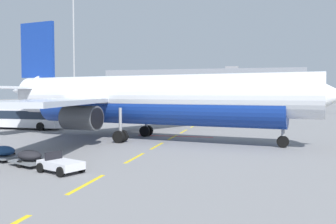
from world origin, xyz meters
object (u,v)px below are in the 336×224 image
(fuel_service_truck, at_px, (20,111))
(baggage_train, at_px, (16,155))
(apron_light_mast_near, at_px, (74,28))
(airliner_foreground, at_px, (147,99))
(airliner_far_right, at_px, (123,97))
(apron_shuttle_bus, at_px, (18,115))

(fuel_service_truck, bearing_deg, baggage_train, -54.57)
(fuel_service_truck, relative_size, apron_light_mast_near, 0.24)
(airliner_foreground, height_order, fuel_service_truck, airliner_foreground)
(airliner_far_right, relative_size, fuel_service_truck, 3.55)
(airliner_far_right, bearing_deg, apron_shuttle_bus, -80.10)
(baggage_train, bearing_deg, fuel_service_truck, 125.43)
(airliner_foreground, distance_m, baggage_train, 14.29)
(fuel_service_truck, distance_m, apron_light_mast_near, 27.13)
(airliner_foreground, distance_m, airliner_far_right, 82.27)
(baggage_train, relative_size, apron_light_mast_near, 0.37)
(airliner_foreground, xyz_separation_m, apron_light_mast_near, (-27.80, 37.97, 14.45))
(airliner_foreground, height_order, airliner_far_right, airliner_foreground)
(airliner_far_right, relative_size, apron_shuttle_bus, 2.16)
(airliner_foreground, xyz_separation_m, baggage_train, (-4.83, -13.01, -3.42))
(airliner_foreground, relative_size, airliner_far_right, 1.34)
(airliner_far_right, xyz_separation_m, apron_light_mast_near, (3.30, -38.20, 15.24))
(fuel_service_truck, bearing_deg, airliner_far_right, 94.93)
(airliner_foreground, relative_size, baggage_train, 3.09)
(airliner_foreground, height_order, apron_shuttle_bus, airliner_foreground)
(apron_shuttle_bus, height_order, fuel_service_truck, fuel_service_truck)
(fuel_service_truck, bearing_deg, airliner_foreground, -32.75)
(airliner_far_right, xyz_separation_m, fuel_service_truck, (5.13, -59.45, -1.51))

